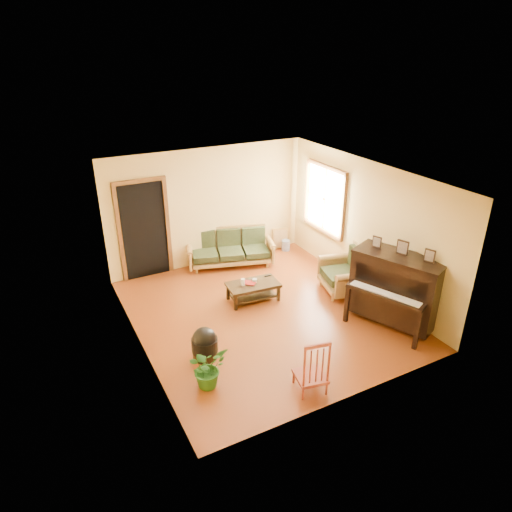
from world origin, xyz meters
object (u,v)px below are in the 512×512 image
armchair (343,270)px  red_chair (311,363)px  piano (395,290)px  ceramic_crock (286,245)px  footstool (205,347)px  sofa (230,248)px  coffee_table (253,292)px  potted_plant (207,368)px

armchair → red_chair: size_ratio=1.03×
piano → ceramic_crock: bearing=68.3°
red_chair → armchair: bearing=55.0°
armchair → piano: (0.09, -1.31, 0.20)m
piano → footstool: 3.42m
sofa → coffee_table: 1.65m
ceramic_crock → potted_plant: 4.98m
sofa → piano: bearing=-48.8°
coffee_table → piano: (1.83, -1.83, 0.48)m
coffee_table → piano: size_ratio=0.66×
armchair → potted_plant: bearing=-145.5°
armchair → red_chair: bearing=-122.7°
coffee_table → ceramic_crock: size_ratio=3.93×
sofa → footstool: (-1.76, -2.83, -0.21)m
sofa → footstool: sofa is taller
sofa → footstool: bearing=-105.1°
footstool → sofa: bearing=58.1°
sofa → red_chair: size_ratio=2.10×
armchair → potted_plant: size_ratio=1.51×
piano → footstool: (-3.33, 0.61, -0.46)m
armchair → footstool: 3.32m
sofa → coffee_table: (-0.27, -1.61, -0.23)m
armchair → footstool: (-3.24, -0.70, -0.27)m
armchair → potted_plant: armchair is taller
sofa → armchair: bearing=-38.5°
piano → red_chair: 2.40m
footstool → potted_plant: potted_plant is taller
footstool → ceramic_crock: size_ratio=1.66×
coffee_table → footstool: size_ratio=2.37×
armchair → sofa: bearing=138.1°
coffee_table → potted_plant: potted_plant is taller
coffee_table → ceramic_crock: (1.77, 1.71, -0.05)m
sofa → coffee_table: sofa is taller
piano → footstool: piano is taller
footstool → armchair: bearing=12.3°
coffee_table → red_chair: size_ratio=1.10×
piano → coffee_table: bearing=112.3°
piano → potted_plant: (-3.54, -0.02, -0.35)m
red_chair → footstool: bearing=138.6°
armchair → piano: piano is taller
sofa → footstool: size_ratio=4.52×
piano → potted_plant: size_ratio=2.43×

